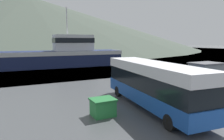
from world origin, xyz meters
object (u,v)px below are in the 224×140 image
tour_bus (152,83)px  dock_kiosk (206,74)px  fishing_boat (64,55)px  delivery_van (216,89)px  storage_bin (103,107)px

tour_bus → dock_kiosk: size_ratio=3.21×
fishing_boat → delivery_van: bearing=-168.7°
dock_kiosk → fishing_boat: bearing=111.4°
delivery_van → fishing_boat: (-4.74, 28.51, 1.06)m
tour_bus → fishing_boat: size_ratio=0.46×
tour_bus → storage_bin: tour_bus is taller
tour_bus → fishing_boat: fishing_boat is taller
delivery_van → tour_bus: bearing=149.0°
delivery_van → dock_kiosk: bearing=33.0°
tour_bus → dock_kiosk: tour_bus is taller
tour_bus → fishing_boat: (-0.03, 26.86, 0.44)m
tour_bus → storage_bin: size_ratio=6.82×
tour_bus → dock_kiosk: bearing=23.2°
dock_kiosk → storage_bin: bearing=-167.6°
fishing_boat → tour_bus: bearing=-178.1°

